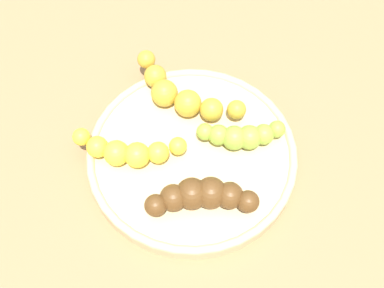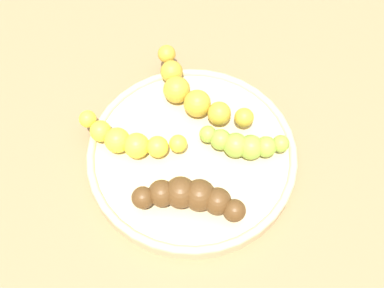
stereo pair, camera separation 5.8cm
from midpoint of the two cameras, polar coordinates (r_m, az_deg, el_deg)
The scene contains 6 objects.
ground_plane at distance 0.61m, azimuth -2.70°, elevation -2.04°, with size 2.40×2.40×0.00m, color #936D47.
fruit_bowl at distance 0.60m, azimuth -2.75°, elevation -1.48°, with size 0.26×0.26×0.02m.
banana_spotted at distance 0.62m, azimuth -3.92°, elevation 5.72°, with size 0.15×0.10×0.03m.
banana_yellow at distance 0.59m, azimuth -10.37°, elevation -0.99°, with size 0.08×0.12×0.03m.
banana_overripe at distance 0.55m, azimuth -1.91°, elevation -6.39°, with size 0.07×0.12×0.04m.
banana_green at distance 0.59m, azimuth 3.06°, elevation 0.75°, with size 0.06×0.10×0.03m.
Camera 1 is at (0.27, -0.12, 0.54)m, focal length 45.50 mm.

